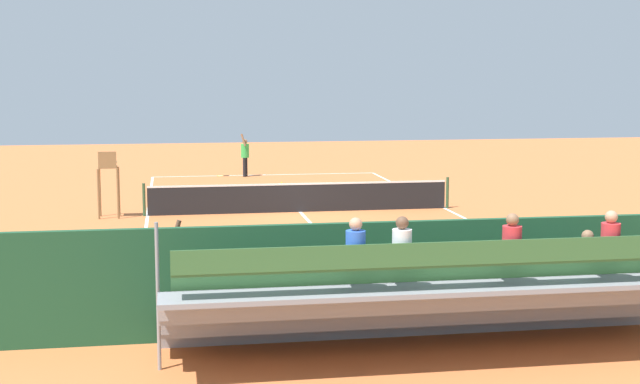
% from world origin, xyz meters
% --- Properties ---
extents(ground_plane, '(60.00, 60.00, 0.00)m').
position_xyz_m(ground_plane, '(0.00, 0.00, 0.00)').
color(ground_plane, '#C66B38').
extents(court_line_markings, '(10.10, 22.20, 0.01)m').
position_xyz_m(court_line_markings, '(0.00, -0.04, 0.00)').
color(court_line_markings, white).
rests_on(court_line_markings, ground).
extents(tennis_net, '(10.30, 0.10, 1.07)m').
position_xyz_m(tennis_net, '(0.00, 0.00, 0.50)').
color(tennis_net, black).
rests_on(tennis_net, ground).
extents(backdrop_wall, '(18.00, 0.16, 2.00)m').
position_xyz_m(backdrop_wall, '(0.00, 14.00, 1.00)').
color(backdrop_wall, '#1E4C2D').
rests_on(backdrop_wall, ground).
extents(bleacher_stand, '(9.06, 2.40, 2.48)m').
position_xyz_m(bleacher_stand, '(-0.14, 15.40, 0.98)').
color(bleacher_stand, gray).
rests_on(bleacher_stand, ground).
extents(umpire_chair, '(0.67, 0.67, 2.14)m').
position_xyz_m(umpire_chair, '(6.20, 0.15, 1.31)').
color(umpire_chair, olive).
rests_on(umpire_chair, ground).
extents(courtside_bench, '(1.80, 0.40, 0.93)m').
position_xyz_m(courtside_bench, '(-1.88, 13.27, 0.56)').
color(courtside_bench, '#234C2D').
rests_on(courtside_bench, ground).
extents(equipment_bag, '(0.90, 0.36, 0.36)m').
position_xyz_m(equipment_bag, '(0.17, 13.40, 0.18)').
color(equipment_bag, black).
rests_on(equipment_bag, ground).
extents(tennis_player, '(0.47, 0.55, 1.93)m').
position_xyz_m(tennis_player, '(0.93, -10.54, 1.02)').
color(tennis_player, black).
rests_on(tennis_player, ground).
extents(tennis_racket, '(0.58, 0.35, 0.03)m').
position_xyz_m(tennis_racket, '(2.00, -10.81, 0.01)').
color(tennis_racket, black).
rests_on(tennis_racket, ground).
extents(tennis_ball_near, '(0.07, 0.07, 0.07)m').
position_xyz_m(tennis_ball_near, '(-0.37, -7.80, 0.03)').
color(tennis_ball_near, '#CCDB33').
rests_on(tennis_ball_near, ground).
extents(line_judge, '(0.38, 0.54, 1.93)m').
position_xyz_m(line_judge, '(4.19, 12.92, 1.02)').
color(line_judge, '#232328').
rests_on(line_judge, ground).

